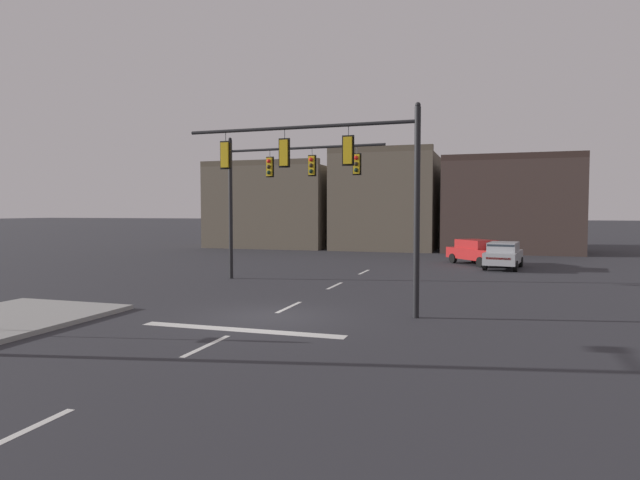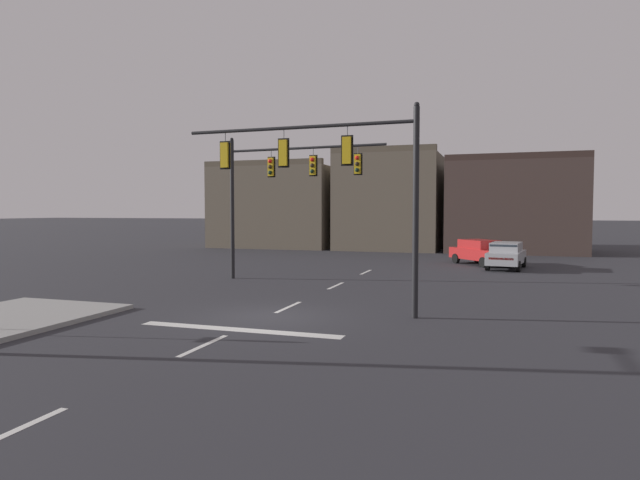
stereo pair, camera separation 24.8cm
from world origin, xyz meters
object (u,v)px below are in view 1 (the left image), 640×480
at_px(car_lot_nearside, 503,255).
at_px(car_lot_middle, 477,251).
at_px(signal_mast_far_side, 276,181).
at_px(signal_mast_near_side, 337,171).

bearing_deg(car_lot_nearside, car_lot_middle, 125.96).
bearing_deg(car_lot_middle, signal_mast_far_side, -128.38).
bearing_deg(car_lot_middle, signal_mast_near_side, -102.03).
relative_size(signal_mast_near_side, signal_mast_far_side, 1.02).
xyz_separation_m(signal_mast_near_side, car_lot_middle, (4.05, 19.02, -4.00)).
distance_m(signal_mast_far_side, car_lot_middle, 15.47).
xyz_separation_m(signal_mast_near_side, signal_mast_far_side, (-5.20, 7.33, 0.11)).
distance_m(signal_mast_near_side, signal_mast_far_side, 8.99).
height_order(signal_mast_far_side, car_lot_middle, signal_mast_far_side).
xyz_separation_m(signal_mast_far_side, car_lot_middle, (9.26, 11.69, -4.12)).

